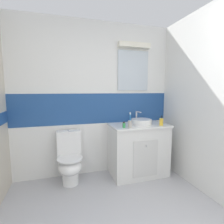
{
  "coord_description": "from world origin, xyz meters",
  "views": [
    {
      "loc": [
        -0.54,
        -0.4,
        1.4
      ],
      "look_at": [
        0.14,
        1.88,
        1.1
      ],
      "focal_mm": 27.59,
      "sensor_mm": 36.0,
      "label": 1
    }
  ],
  "objects_px": {
    "toothbrush_cup": "(130,123)",
    "perfume_flask_small": "(124,125)",
    "soap_dispenser": "(161,122)",
    "toilet": "(70,159)",
    "sink_basin": "(141,121)"
  },
  "relations": [
    {
      "from": "toothbrush_cup",
      "to": "perfume_flask_small",
      "type": "height_order",
      "value": "toothbrush_cup"
    },
    {
      "from": "soap_dispenser",
      "to": "perfume_flask_small",
      "type": "xyz_separation_m",
      "value": [
        -0.63,
        0.01,
        -0.02
      ]
    },
    {
      "from": "toothbrush_cup",
      "to": "soap_dispenser",
      "type": "height_order",
      "value": "toothbrush_cup"
    },
    {
      "from": "perfume_flask_small",
      "to": "toilet",
      "type": "bearing_deg",
      "value": 165.06
    },
    {
      "from": "sink_basin",
      "to": "toothbrush_cup",
      "type": "distance_m",
      "value": 0.33
    },
    {
      "from": "toothbrush_cup",
      "to": "soap_dispenser",
      "type": "relative_size",
      "value": 1.48
    },
    {
      "from": "toilet",
      "to": "soap_dispenser",
      "type": "bearing_deg",
      "value": -8.66
    },
    {
      "from": "sink_basin",
      "to": "perfume_flask_small",
      "type": "xyz_separation_m",
      "value": [
        -0.37,
        -0.18,
        -0.0
      ]
    },
    {
      "from": "sink_basin",
      "to": "toilet",
      "type": "distance_m",
      "value": 1.27
    },
    {
      "from": "toilet",
      "to": "toothbrush_cup",
      "type": "bearing_deg",
      "value": -13.57
    },
    {
      "from": "toilet",
      "to": "soap_dispenser",
      "type": "distance_m",
      "value": 1.53
    },
    {
      "from": "sink_basin",
      "to": "soap_dispenser",
      "type": "distance_m",
      "value": 0.32
    },
    {
      "from": "sink_basin",
      "to": "toilet",
      "type": "bearing_deg",
      "value": 178.31
    },
    {
      "from": "perfume_flask_small",
      "to": "soap_dispenser",
      "type": "bearing_deg",
      "value": -0.46
    },
    {
      "from": "perfume_flask_small",
      "to": "sink_basin",
      "type": "bearing_deg",
      "value": 25.55
    }
  ]
}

